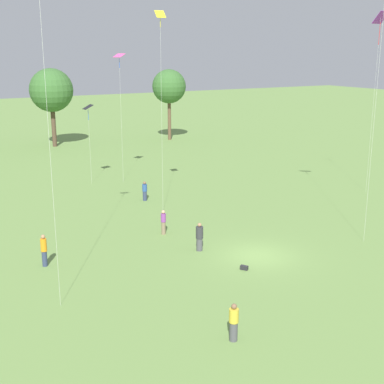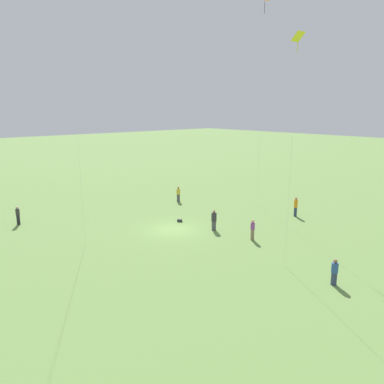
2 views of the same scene
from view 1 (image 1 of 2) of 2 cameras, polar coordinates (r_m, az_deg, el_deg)
name	(u,v)px [view 1 (image 1 of 2)]	position (r m, az deg, el deg)	size (l,w,h in m)	color
ground_plane	(257,256)	(32.38, 6.96, -6.78)	(240.00, 240.00, 0.00)	#6B8E47
tree_1	(51,91)	(70.12, -14.78, 10.42)	(5.41, 5.41, 9.81)	brown
tree_2	(169,87)	(73.31, -2.46, 11.15)	(4.54, 4.54, 9.50)	brown
person_0	(163,222)	(35.58, -3.07, -3.23)	(0.45, 0.45, 1.67)	#847056
person_1	(145,191)	(43.71, -5.07, 0.10)	(0.43, 0.43, 1.60)	#333D5B
person_2	(234,323)	(23.11, 4.47, -13.71)	(0.47, 0.47, 1.70)	#4C4C51
person_3	(44,250)	(31.47, -15.51, -6.01)	(0.47, 0.47, 1.88)	#333D5B
person_4	(199,237)	(32.67, 0.80, -4.83)	(0.63, 0.63, 1.77)	#4C4C51
kite_0	(380,23)	(47.51, 19.45, 16.61)	(1.29, 0.91, 14.93)	purple
kite_2	(119,61)	(49.19, -7.76, 13.66)	(1.13, 1.15, 11.64)	#E54C99
kite_4	(88,109)	(49.00, -11.03, 8.65)	(0.81, 0.89, 7.23)	black
kite_5	(160,30)	(39.10, -3.39, 16.89)	(0.73, 0.55, 14.59)	yellow
picnic_bag_1	(244,268)	(30.31, 5.58, -8.04)	(0.42, 0.48, 0.24)	#262628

